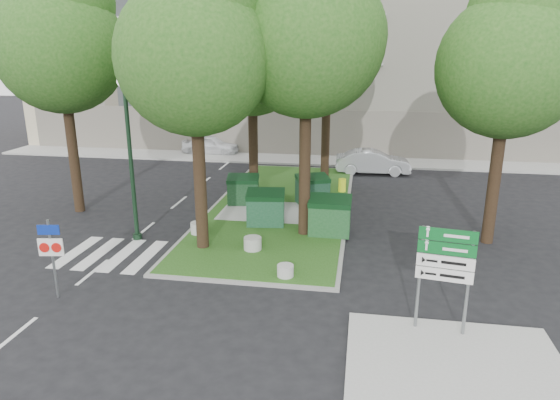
% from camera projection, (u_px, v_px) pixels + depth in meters
% --- Properties ---
extents(ground, '(120.00, 120.00, 0.00)m').
position_uv_depth(ground, '(224.00, 282.00, 15.82)').
color(ground, black).
rests_on(ground, ground).
extents(median_island, '(6.00, 16.00, 0.12)m').
position_uv_depth(median_island, '(281.00, 206.00, 23.28)').
color(median_island, '#224B15').
rests_on(median_island, ground).
extents(median_kerb, '(6.30, 16.30, 0.10)m').
position_uv_depth(median_kerb, '(281.00, 207.00, 23.29)').
color(median_kerb, gray).
rests_on(median_kerb, ground).
extents(sidewalk_corner, '(5.00, 4.00, 0.12)m').
position_uv_depth(sidewalk_corner, '(456.00, 367.00, 11.47)').
color(sidewalk_corner, '#999993').
rests_on(sidewalk_corner, ground).
extents(building_sidewalk, '(42.00, 3.00, 0.12)m').
position_uv_depth(building_sidewalk, '(299.00, 159.00, 33.28)').
color(building_sidewalk, '#999993').
rests_on(building_sidewalk, ground).
extents(zebra_crossing, '(5.00, 3.00, 0.01)m').
position_uv_depth(zebra_crossing, '(134.00, 256.00, 17.83)').
color(zebra_crossing, silver).
rests_on(zebra_crossing, ground).
extents(apartment_building, '(41.00, 12.00, 16.00)m').
position_uv_depth(apartment_building, '(313.00, 37.00, 38.07)').
color(apartment_building, '#C0B690').
rests_on(apartment_building, ground).
extents(tree_median_near_left, '(5.20, 5.20, 10.53)m').
position_uv_depth(tree_median_near_left, '(196.00, 42.00, 16.36)').
color(tree_median_near_left, black).
rests_on(tree_median_near_left, ground).
extents(tree_median_near_right, '(5.60, 5.60, 11.46)m').
position_uv_depth(tree_median_near_right, '(310.00, 23.00, 17.50)').
color(tree_median_near_right, black).
rests_on(tree_median_near_right, ground).
extents(tree_median_mid, '(4.80, 4.80, 9.99)m').
position_uv_depth(tree_median_mid, '(254.00, 52.00, 22.51)').
color(tree_median_mid, black).
rests_on(tree_median_mid, ground).
extents(tree_median_far, '(5.80, 5.80, 11.93)m').
position_uv_depth(tree_median_far, '(330.00, 23.00, 24.45)').
color(tree_median_far, black).
rests_on(tree_median_far, ground).
extents(tree_street_left, '(5.40, 5.40, 11.00)m').
position_uv_depth(tree_street_left, '(62.00, 35.00, 20.67)').
color(tree_street_left, black).
rests_on(tree_street_left, ground).
extents(tree_street_right, '(5.00, 5.00, 10.06)m').
position_uv_depth(tree_street_right, '(513.00, 52.00, 17.15)').
color(tree_street_right, black).
rests_on(tree_street_right, ground).
extents(dumpster_a, '(1.61, 1.24, 1.37)m').
position_uv_depth(dumpster_a, '(243.00, 190.00, 23.37)').
color(dumpster_a, '#0D3315').
rests_on(dumpster_a, median_island).
extents(dumpster_b, '(1.69, 1.28, 1.45)m').
position_uv_depth(dumpster_b, '(266.00, 208.00, 20.57)').
color(dumpster_b, '#123F24').
rests_on(dumpster_b, median_island).
extents(dumpster_c, '(1.77, 1.54, 1.37)m').
position_uv_depth(dumpster_c, '(312.00, 190.00, 23.39)').
color(dumpster_c, '#0F321E').
rests_on(dumpster_c, median_island).
extents(dumpster_d, '(1.65, 1.16, 1.52)m').
position_uv_depth(dumpster_d, '(330.00, 216.00, 19.46)').
color(dumpster_d, '#14441C').
rests_on(dumpster_d, median_island).
extents(bollard_left, '(0.62, 0.62, 0.44)m').
position_uv_depth(bollard_left, '(198.00, 228.00, 19.65)').
color(bollard_left, '#ADACA8').
rests_on(bollard_left, median_island).
extents(bollard_right, '(0.53, 0.53, 0.38)m').
position_uv_depth(bollard_right, '(285.00, 271.00, 15.91)').
color(bollard_right, '#AEADA9').
rests_on(bollard_right, median_island).
extents(bollard_mid, '(0.64, 0.64, 0.46)m').
position_uv_depth(bollard_mid, '(253.00, 243.00, 18.05)').
color(bollard_mid, '#A5A49F').
rests_on(bollard_mid, median_island).
extents(litter_bin, '(0.38, 0.38, 0.66)m').
position_uv_depth(litter_bin, '(342.00, 185.00, 25.44)').
color(litter_bin, '#DDF01C').
rests_on(litter_bin, median_island).
extents(street_lamp, '(0.50, 0.50, 6.25)m').
position_uv_depth(street_lamp, '(129.00, 139.00, 18.28)').
color(street_lamp, black).
rests_on(street_lamp, ground).
extents(traffic_sign_pole, '(0.73, 0.15, 2.43)m').
position_uv_depth(traffic_sign_pole, '(51.00, 248.00, 14.41)').
color(traffic_sign_pole, slate).
rests_on(traffic_sign_pole, ground).
extents(directional_sign, '(1.38, 0.28, 2.78)m').
position_uv_depth(directional_sign, '(445.00, 264.00, 12.37)').
color(directional_sign, slate).
rests_on(directional_sign, sidewalk_corner).
extents(car_white, '(3.96, 1.60, 1.35)m').
position_uv_depth(car_white, '(211.00, 145.00, 35.06)').
color(car_white, white).
rests_on(car_white, ground).
extents(car_silver, '(4.43, 1.76, 1.43)m').
position_uv_depth(car_silver, '(373.00, 162.00, 29.50)').
color(car_silver, '#A3A6AB').
rests_on(car_silver, ground).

